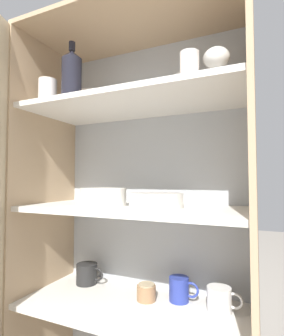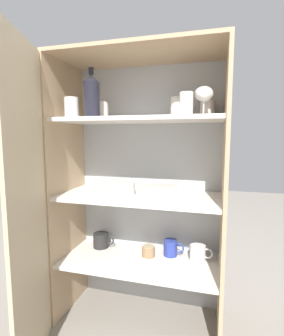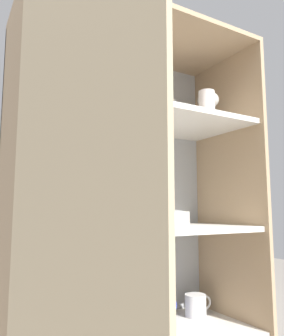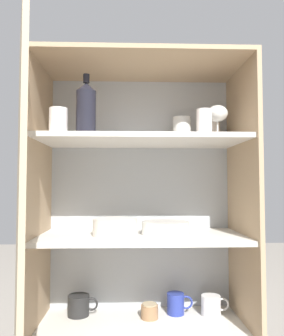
{
  "view_description": "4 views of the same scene",
  "coord_description": "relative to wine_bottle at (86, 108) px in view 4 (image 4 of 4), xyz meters",
  "views": [
    {
      "loc": [
        0.45,
        -0.72,
        0.82
      ],
      "look_at": [
        0.05,
        0.18,
        0.87
      ],
      "focal_mm": 28.0,
      "sensor_mm": 36.0,
      "label": 1
    },
    {
      "loc": [
        0.39,
        -1.14,
        1.03
      ],
      "look_at": [
        0.02,
        0.19,
        0.86
      ],
      "focal_mm": 28.0,
      "sensor_mm": 36.0,
      "label": 2
    },
    {
      "loc": [
        -0.57,
        -0.83,
        0.78
      ],
      "look_at": [
        0.01,
        0.19,
        0.93
      ],
      "focal_mm": 35.0,
      "sensor_mm": 36.0,
      "label": 3
    },
    {
      "loc": [
        -0.05,
        -1.2,
        0.93
      ],
      "look_at": [
        0.0,
        0.21,
        1.0
      ],
      "focal_mm": 35.0,
      "sensor_mm": 36.0,
      "label": 4
    }
  ],
  "objects": [
    {
      "name": "storage_jar",
      "position": [
        0.26,
        0.14,
        -0.86
      ],
      "size": [
        0.08,
        0.08,
        0.06
      ],
      "color": "#99704C",
      "rests_on": "shelf_board_lower"
    },
    {
      "name": "cupboard_top_panel",
      "position": [
        0.23,
        0.09,
        0.21
      ],
      "size": [
        0.89,
        0.42,
        0.02
      ],
      "primitive_type": "cube",
      "color": "tan",
      "rests_on": "cupboard_side_left"
    },
    {
      "name": "shelf_board_lower",
      "position": [
        0.23,
        0.09,
        -0.9
      ],
      "size": [
        0.85,
        0.38,
        0.02
      ],
      "primitive_type": "cube",
      "color": "silver"
    },
    {
      "name": "coffee_mug_extra_1",
      "position": [
        -0.05,
        0.19,
        -0.84
      ],
      "size": [
        0.13,
        0.09,
        0.09
      ],
      "color": "black",
      "rests_on": "shelf_board_lower"
    },
    {
      "name": "tumbler_glass_3",
      "position": [
        0.41,
        0.18,
        -0.05
      ],
      "size": [
        0.08,
        0.08,
        0.11
      ],
      "color": "white",
      "rests_on": "shelf_board_upper"
    },
    {
      "name": "shelf_board_upper",
      "position": [
        0.23,
        0.09,
        -0.12
      ],
      "size": [
        0.85,
        0.38,
        0.02
      ],
      "primitive_type": "cube",
      "color": "silver"
    },
    {
      "name": "wine_bottle",
      "position": [
        0.0,
        0.0,
        0.0
      ],
      "size": [
        0.08,
        0.08,
        0.25
      ],
      "color": "black",
      "rests_on": "shelf_board_upper"
    },
    {
      "name": "plate_stack_white",
      "position": [
        0.33,
        0.09,
        -0.49
      ],
      "size": [
        0.2,
        0.2,
        0.05
      ],
      "color": "silver",
      "rests_on": "shelf_board_middle"
    },
    {
      "name": "coffee_mug_extra_2",
      "position": [
        0.38,
        0.19,
        -0.84
      ],
      "size": [
        0.12,
        0.08,
        0.09
      ],
      "color": "#283893",
      "rests_on": "shelf_board_lower"
    },
    {
      "name": "cupboard_door",
      "position": [
        -0.14,
        -0.33,
        -0.52
      ],
      "size": [
        0.16,
        0.42,
        1.43
      ],
      "color": "tan",
      "rests_on": "ground_plane"
    },
    {
      "name": "tumbler_glass_4",
      "position": [
        -0.11,
        -0.02,
        -0.06
      ],
      "size": [
        0.07,
        0.07,
        0.1
      ],
      "color": "silver",
      "rests_on": "shelf_board_upper"
    },
    {
      "name": "coffee_mug_primary",
      "position": [
        0.54,
        0.17,
        -0.84
      ],
      "size": [
        0.12,
        0.09,
        0.09
      ],
      "color": "white",
      "rests_on": "shelf_board_lower"
    },
    {
      "name": "tumbler_glass_1",
      "position": [
        -0.02,
        0.15,
        -0.06
      ],
      "size": [
        0.08,
        0.08,
        0.1
      ],
      "color": "silver",
      "rests_on": "shelf_board_upper"
    },
    {
      "name": "cupboard_side_left",
      "position": [
        -0.21,
        0.09,
        -0.52
      ],
      "size": [
        0.02,
        0.42,
        1.43
      ],
      "primitive_type": "cube",
      "color": "tan",
      "rests_on": "ground_plane"
    },
    {
      "name": "mixing_bowl_large",
      "position": [
        0.11,
        0.06,
        -0.48
      ],
      "size": [
        0.18,
        0.18,
        0.07
      ],
      "color": "silver",
      "rests_on": "shelf_board_middle"
    },
    {
      "name": "cupboard_side_right",
      "position": [
        0.66,
        0.09,
        -0.52
      ],
      "size": [
        0.02,
        0.42,
        1.43
      ],
      "primitive_type": "cube",
      "color": "tan",
      "rests_on": "ground_plane"
    },
    {
      "name": "shelf_board_middle",
      "position": [
        0.23,
        0.09,
        -0.53
      ],
      "size": [
        0.85,
        0.38,
        0.02
      ],
      "primitive_type": "cube",
      "color": "silver"
    },
    {
      "name": "cupboard_back_panel",
      "position": [
        0.23,
        0.29,
        -0.52
      ],
      "size": [
        0.89,
        0.02,
        1.43
      ],
      "primitive_type": "cube",
      "color": "#B2B7BC",
      "rests_on": "ground_plane"
    },
    {
      "name": "tumbler_glass_2",
      "position": [
        0.56,
        0.22,
        -0.06
      ],
      "size": [
        0.08,
        0.08,
        0.09
      ],
      "color": "silver",
      "rests_on": "shelf_board_upper"
    },
    {
      "name": "tumbler_glass_0",
      "position": [
        0.48,
        -0.0,
        -0.05
      ],
      "size": [
        0.06,
        0.06,
        0.11
      ],
      "color": "silver",
      "rests_on": "shelf_board_upper"
    },
    {
      "name": "wine_glass_0",
      "position": [
        0.55,
        0.07,
        -0.0
      ],
      "size": [
        0.09,
        0.09,
        0.14
      ],
      "color": "white",
      "rests_on": "shelf_board_upper"
    }
  ]
}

